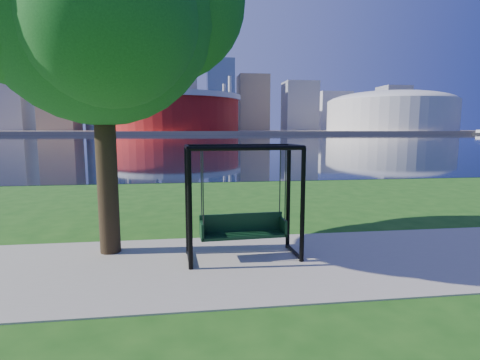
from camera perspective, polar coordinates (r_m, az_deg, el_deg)
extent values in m
plane|color=#1E5114|center=(8.62, -0.36, -11.60)|extent=(900.00, 900.00, 0.00)
cube|color=#9E937F|center=(8.15, 0.10, -12.66)|extent=(120.00, 4.00, 0.03)
cube|color=black|center=(110.11, -7.13, 6.16)|extent=(900.00, 180.00, 0.02)
cube|color=#937F60|center=(314.07, -7.50, 7.29)|extent=(900.00, 228.00, 2.00)
cylinder|color=maroon|center=(243.44, -9.88, 9.97)|extent=(80.00, 80.00, 22.00)
cylinder|color=silver|center=(244.03, -9.93, 12.20)|extent=(83.00, 83.00, 3.00)
cylinder|color=silver|center=(263.59, -2.44, 10.98)|extent=(2.00, 2.00, 32.00)
cylinder|color=silver|center=(265.83, -16.97, 10.63)|extent=(2.00, 2.00, 32.00)
cylinder|color=silver|center=(228.45, -18.53, 11.11)|extent=(2.00, 2.00, 32.00)
cylinder|color=silver|center=(225.85, -1.55, 11.54)|extent=(2.00, 2.00, 32.00)
cylinder|color=beige|center=(278.69, 21.88, 9.03)|extent=(84.00, 84.00, 20.00)
ellipsoid|color=beige|center=(279.13, 21.98, 10.87)|extent=(84.00, 84.00, 15.12)
cube|color=gray|center=(348.41, -31.81, 11.53)|extent=(28.00, 28.00, 62.00)
cube|color=#998466|center=(326.44, -26.09, 14.53)|extent=(26.00, 26.00, 88.00)
cube|color=slate|center=(343.32, -19.84, 15.06)|extent=(30.00, 24.00, 95.00)
cube|color=gray|center=(317.44, -15.07, 13.79)|extent=(24.00, 24.00, 72.00)
cube|color=silver|center=(345.41, -9.35, 14.10)|extent=(32.00, 28.00, 80.00)
cube|color=slate|center=(320.37, -3.01, 12.73)|extent=(22.00, 22.00, 58.00)
cube|color=#998466|center=(338.54, 1.96, 11.61)|extent=(26.00, 26.00, 48.00)
cube|color=gray|center=(337.64, 9.08, 11.02)|extent=(28.00, 24.00, 42.00)
cube|color=silver|center=(374.10, 13.93, 10.10)|extent=(30.00, 26.00, 36.00)
cube|color=gray|center=(377.63, 22.26, 10.04)|extent=(24.00, 24.00, 40.00)
cube|color=#998466|center=(411.11, 26.09, 9.03)|extent=(26.00, 26.00, 32.00)
sphere|color=#998466|center=(336.03, -26.60, 22.57)|extent=(10.00, 10.00, 10.00)
cylinder|color=black|center=(7.55, -7.66, -4.69)|extent=(0.10, 0.10, 2.48)
cylinder|color=black|center=(8.03, 9.52, -3.98)|extent=(0.10, 0.10, 2.48)
cylinder|color=black|center=(8.49, -8.03, -3.30)|extent=(0.10, 0.10, 2.48)
cylinder|color=black|center=(8.92, 7.36, -2.76)|extent=(0.10, 0.10, 2.48)
cylinder|color=black|center=(7.54, 1.23, 4.87)|extent=(2.37, 0.23, 0.10)
cylinder|color=black|center=(8.49, -0.15, 5.19)|extent=(2.37, 0.23, 0.10)
cylinder|color=black|center=(7.87, -8.02, 4.92)|extent=(0.15, 0.97, 0.10)
cylinder|color=black|center=(8.33, -7.71, -11.74)|extent=(0.13, 0.97, 0.08)
cylinder|color=black|center=(8.33, 8.55, 5.06)|extent=(0.15, 0.97, 0.10)
cylinder|color=black|center=(8.76, 8.23, -10.75)|extent=(0.13, 0.97, 0.08)
cube|color=black|center=(8.33, 0.49, -8.40)|extent=(1.91, 0.59, 0.06)
cube|color=black|center=(8.47, 0.21, -6.47)|extent=(1.88, 0.16, 0.41)
cube|color=black|center=(8.17, -5.84, -7.67)|extent=(0.08, 0.49, 0.37)
cube|color=black|center=(8.51, 6.55, -7.05)|extent=(0.08, 0.49, 0.37)
cylinder|color=#323237|center=(7.77, -5.65, -1.26)|extent=(0.03, 0.03, 1.56)
cylinder|color=#323237|center=(8.13, 6.93, -0.89)|extent=(0.03, 0.03, 1.56)
cylinder|color=#323237|center=(8.16, -5.91, -0.84)|extent=(0.03, 0.03, 1.56)
cylinder|color=#323237|center=(8.50, 6.11, -0.50)|extent=(0.03, 0.03, 1.56)
cylinder|color=black|center=(8.93, -19.72, 3.74)|extent=(0.46, 0.46, 4.60)
sphere|color=#18531C|center=(9.29, -20.68, 23.42)|extent=(5.02, 5.02, 5.02)
sphere|color=#18531C|center=(7.98, -19.31, 22.30)|extent=(3.35, 3.35, 3.35)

